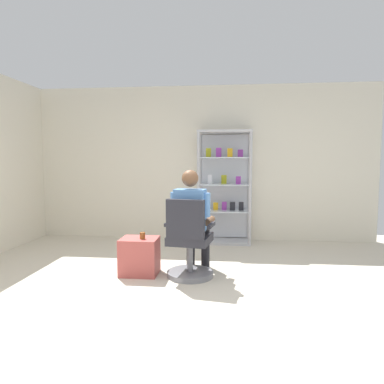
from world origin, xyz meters
TOP-DOWN VIEW (x-y plane):
  - ground_plane at (0.00, 0.00)m, footprint 7.20×7.20m
  - back_wall at (0.00, 3.00)m, footprint 6.00×0.10m
  - display_cabinet_main at (0.40, 2.76)m, footprint 0.90×0.45m
  - office_chair at (0.01, 0.85)m, footprint 0.60×0.56m
  - seated_shopkeeper at (0.03, 1.01)m, footprint 0.53×0.60m
  - storage_crate at (-0.61, 0.93)m, footprint 0.45×0.37m
  - tea_glass at (-0.56, 0.89)m, footprint 0.06×0.06m

SIDE VIEW (x-z plane):
  - ground_plane at x=0.00m, z-range 0.00..0.00m
  - storage_crate at x=-0.61m, z-range 0.00..0.45m
  - office_chair at x=0.01m, z-range -0.09..0.87m
  - tea_glass at x=-0.56m, z-range 0.45..0.53m
  - seated_shopkeeper at x=0.03m, z-range 0.07..1.36m
  - display_cabinet_main at x=0.40m, z-range 0.01..1.91m
  - back_wall at x=0.00m, z-range 0.00..2.70m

